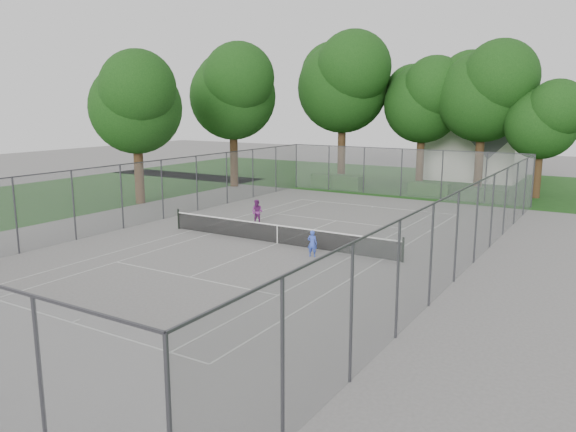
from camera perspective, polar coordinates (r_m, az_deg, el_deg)
The scene contains 18 objects.
ground at distance 27.39m, azimuth -1.09°, elevation -2.81°, with size 120.00×120.00×0.00m, color slate.
grass_far at distance 50.90m, azimuth 14.88°, elevation 3.34°, with size 60.00×20.00×0.00m, color #174012.
grass_left at distance 43.18m, azimuth -26.54°, elevation 1.18°, with size 16.00×40.00×0.00m, color #174012.
court_markings at distance 27.39m, azimuth -1.09°, elevation -2.80°, with size 11.03×23.83×0.01m.
tennis_net at distance 27.27m, azimuth -1.10°, elevation -1.77°, with size 12.87×0.10×1.10m.
perimeter_fence at distance 27.01m, azimuth -1.11°, elevation 0.92°, with size 18.08×34.08×3.52m.
tree_far_left at distance 49.27m, azimuth 5.67°, elevation 13.60°, with size 8.84×8.07×12.71m.
tree_far_midleft at distance 48.30m, azimuth 13.62°, elevation 11.61°, with size 7.32×6.68×10.52m.
tree_far_midright at distance 46.06m, azimuth 19.37°, elevation 12.08°, with size 7.93×7.24×11.39m.
tree_far_right at distance 44.14m, azimuth 24.48°, elevation 9.11°, with size 5.86×5.35×8.42m.
tree_side_back at distance 46.40m, azimuth -5.60°, elevation 12.70°, with size 7.98×7.29×11.47m.
tree_side_front at distance 39.27m, azimuth -15.24°, elevation 11.32°, with size 7.06×6.45×10.15m.
hedge_left at distance 45.96m, azimuth 5.03°, elevation 3.54°, with size 4.27×1.28×1.07m, color #1C4616.
hedge_mid at distance 43.35m, azimuth 14.13°, elevation 2.70°, with size 3.03×0.87×0.95m, color #1C4616.
hedge_right at distance 41.75m, azimuth 19.32°, elevation 2.06°, with size 3.02×1.11×0.90m, color #1C4616.
house at distance 54.03m, azimuth 18.35°, elevation 8.04°, with size 8.33×6.45×10.37m.
girl_player at distance 24.95m, azimuth 2.48°, elevation -2.79°, with size 0.44×0.29×1.20m, color blue.
woman_player at distance 31.71m, azimuth -3.15°, elevation 0.41°, with size 0.68×0.53×1.41m, color #7B2979.
Camera 1 is at (14.32, -22.39, 6.63)m, focal length 35.00 mm.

